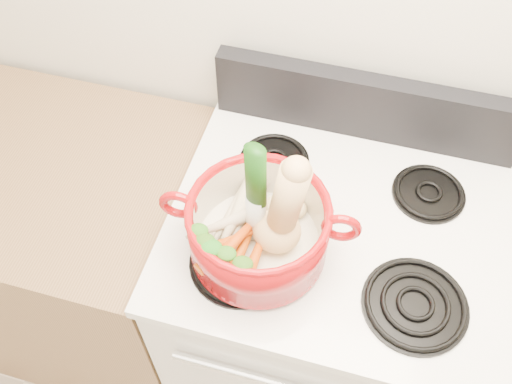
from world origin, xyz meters
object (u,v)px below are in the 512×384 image
(squash, at_px, (278,208))
(stove_body, at_px, (320,313))
(dutch_oven, at_px, (259,229))
(leek, at_px, (256,194))

(squash, bearing_deg, stove_body, 35.68)
(dutch_oven, relative_size, squash, 1.14)
(dutch_oven, xyz_separation_m, leek, (-0.01, 0.01, 0.11))
(dutch_oven, distance_m, squash, 0.10)
(stove_body, relative_size, leek, 3.09)
(leek, bearing_deg, dutch_oven, -36.97)
(stove_body, distance_m, dutch_oven, 0.61)
(stove_body, relative_size, squash, 3.53)
(dutch_oven, bearing_deg, squash, 1.80)
(stove_body, relative_size, dutch_oven, 3.09)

